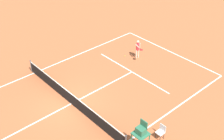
{
  "coord_description": "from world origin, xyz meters",
  "views": [
    {
      "loc": [
        -13.84,
        8.58,
        13.39
      ],
      "look_at": [
        0.39,
        -4.17,
        0.8
      ],
      "focal_mm": 47.72,
      "sensor_mm": 36.0,
      "label": 1
    }
  ],
  "objects_px": {
    "player_serving": "(138,48)",
    "tennis_ball": "(125,56)",
    "umpire_chair": "(141,133)",
    "courtside_chair_mid": "(161,131)"
  },
  "relations": [
    {
      "from": "umpire_chair",
      "to": "courtside_chair_mid",
      "type": "distance_m",
      "value": 2.11
    },
    {
      "from": "courtside_chair_mid",
      "to": "tennis_ball",
      "type": "bearing_deg",
      "value": -31.37
    },
    {
      "from": "tennis_ball",
      "to": "umpire_chair",
      "type": "bearing_deg",
      "value": 140.43
    },
    {
      "from": "player_serving",
      "to": "courtside_chair_mid",
      "type": "bearing_deg",
      "value": 71.44
    },
    {
      "from": "tennis_ball",
      "to": "courtside_chair_mid",
      "type": "xyz_separation_m",
      "value": [
        -8.4,
        5.12,
        0.5
      ]
    },
    {
      "from": "umpire_chair",
      "to": "courtside_chair_mid",
      "type": "height_order",
      "value": "umpire_chair"
    },
    {
      "from": "umpire_chair",
      "to": "player_serving",
      "type": "bearing_deg",
      "value": -45.29
    },
    {
      "from": "player_serving",
      "to": "tennis_ball",
      "type": "relative_size",
      "value": 24.82
    },
    {
      "from": "player_serving",
      "to": "tennis_ball",
      "type": "xyz_separation_m",
      "value": [
        0.92,
        0.61,
        -0.97
      ]
    },
    {
      "from": "player_serving",
      "to": "courtside_chair_mid",
      "type": "height_order",
      "value": "player_serving"
    }
  ]
}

